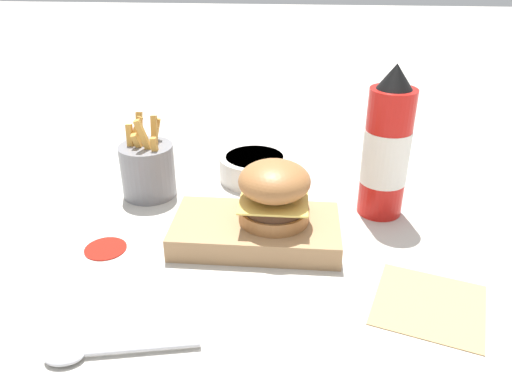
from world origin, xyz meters
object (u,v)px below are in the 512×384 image
at_px(serving_board, 256,231).
at_px(burger, 274,192).
at_px(side_bowl, 255,167).
at_px(ketchup_bottle, 386,150).
at_px(spoon, 85,354).
at_px(fries_basket, 148,169).

relative_size(serving_board, burger, 2.37).
xyz_separation_m(serving_board, side_bowl, (-0.02, 0.22, 0.01)).
relative_size(burger, ketchup_bottle, 0.42).
height_order(burger, ketchup_bottle, ketchup_bottle).
bearing_deg(side_bowl, spoon, -107.22).
height_order(serving_board, spoon, serving_board).
bearing_deg(spoon, side_bowl, -118.86).
bearing_deg(serving_board, burger, 11.27).
bearing_deg(side_bowl, fries_basket, -156.20).
bearing_deg(burger, spoon, -126.91).
distance_m(burger, side_bowl, 0.23).
xyz_separation_m(fries_basket, spoon, (0.04, -0.40, -0.05)).
distance_m(fries_basket, spoon, 0.41).
bearing_deg(spoon, ketchup_bottle, -147.03).
bearing_deg(burger, side_bowl, 102.72).
height_order(ketchup_bottle, fries_basket, ketchup_bottle).
bearing_deg(side_bowl, burger, -77.28).
relative_size(burger, spoon, 0.62).
distance_m(ketchup_bottle, side_bowl, 0.27).
bearing_deg(fries_basket, burger, -29.94).
height_order(serving_board, side_bowl, side_bowl).
distance_m(side_bowl, spoon, 0.51).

